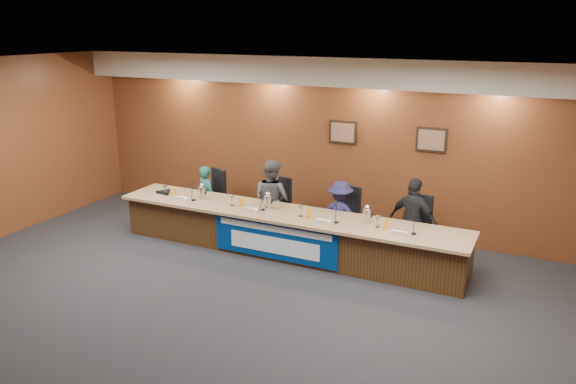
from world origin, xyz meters
name	(u,v)px	position (x,y,z in m)	size (l,w,h in m)	color
floor	(207,317)	(0.00, 0.00, 0.00)	(10.00, 10.00, 0.00)	black
ceiling	(195,72)	(0.00, 0.00, 3.20)	(10.00, 8.00, 0.04)	silver
wall_back	(323,143)	(0.00, 4.00, 1.60)	(10.00, 0.04, 3.20)	#5C2F18
soffit	(319,71)	(0.00, 3.75, 2.95)	(10.00, 0.50, 0.50)	beige
dais_body	(286,234)	(0.00, 2.40, 0.35)	(6.00, 0.80, 0.70)	#3D250F
dais_top	(284,214)	(0.00, 2.35, 0.72)	(6.10, 0.95, 0.05)	#95724D
banner	(274,240)	(0.00, 1.99, 0.38)	(2.20, 0.02, 0.65)	navy
banner_text_upper	(274,229)	(0.00, 1.97, 0.58)	(2.00, 0.01, 0.10)	silver
banner_text_lower	(274,245)	(0.00, 1.97, 0.30)	(1.60, 0.01, 0.28)	silver
wall_photo_left	(343,132)	(0.40, 3.97, 1.85)	(0.52, 0.04, 0.42)	black
wall_photo_right	(431,140)	(2.00, 3.97, 1.85)	(0.52, 0.04, 0.42)	black
panelist_a	(207,196)	(-1.93, 2.96, 0.60)	(0.43, 0.29, 1.19)	#184E47
panelist_b	(272,199)	(-0.54, 2.96, 0.73)	(0.71, 0.55, 1.45)	#4B4C51
panelist_c	(340,216)	(0.76, 2.96, 0.61)	(0.79, 0.45, 1.22)	#1B193E
panelist_d	(413,221)	(2.01, 2.96, 0.71)	(0.83, 0.35, 1.42)	black
office_chair_a	(210,201)	(-1.93, 3.06, 0.48)	(0.48, 0.48, 0.08)	black
office_chair_b	(275,211)	(-0.54, 3.06, 0.48)	(0.48, 0.48, 0.08)	black
office_chair_c	(342,221)	(0.76, 3.06, 0.48)	(0.48, 0.48, 0.08)	black
office_chair_d	(414,233)	(2.01, 3.06, 0.48)	(0.48, 0.48, 0.08)	black
nameplate_a	(179,198)	(-1.95, 2.13, 0.80)	(0.24, 0.06, 0.09)	white
microphone_a	(194,200)	(-1.72, 2.24, 0.76)	(0.07, 0.07, 0.02)	black
juice_glass_a	(174,192)	(-2.18, 2.29, 0.82)	(0.06, 0.06, 0.15)	orange
water_glass_a	(165,191)	(-2.36, 2.27, 0.84)	(0.08, 0.08, 0.18)	silver
nameplate_b	(249,209)	(-0.52, 2.11, 0.80)	(0.24, 0.06, 0.09)	white
microphone_b	(263,210)	(-0.37, 2.29, 0.76)	(0.07, 0.07, 0.02)	black
juice_glass_b	(241,202)	(-0.80, 2.31, 0.82)	(0.06, 0.06, 0.15)	orange
water_glass_b	(232,201)	(-0.96, 2.27, 0.84)	(0.08, 0.08, 0.18)	silver
nameplate_c	(322,221)	(0.78, 2.09, 0.80)	(0.24, 0.06, 0.09)	white
microphone_c	(336,222)	(0.97, 2.24, 0.76)	(0.07, 0.07, 0.02)	black
juice_glass_c	(310,214)	(0.50, 2.26, 0.82)	(0.06, 0.06, 0.15)	orange
water_glass_c	(301,211)	(0.33, 2.28, 0.84)	(0.08, 0.08, 0.18)	silver
nameplate_d	(398,233)	(1.98, 2.12, 0.80)	(0.24, 0.06, 0.09)	white
microphone_d	(414,234)	(2.18, 2.27, 0.76)	(0.07, 0.07, 0.02)	black
juice_glass_d	(386,224)	(1.74, 2.31, 0.82)	(0.06, 0.06, 0.15)	orange
water_glass_d	(378,222)	(1.60, 2.33, 0.84)	(0.08, 0.08, 0.18)	silver
carafe_left	(202,193)	(-1.62, 2.36, 0.86)	(0.13, 0.13, 0.23)	silver
carafe_mid	(268,202)	(-0.34, 2.42, 0.86)	(0.13, 0.13, 0.22)	silver
carafe_right	(367,216)	(1.40, 2.43, 0.87)	(0.13, 0.13, 0.23)	silver
speakerphone	(165,192)	(-2.46, 2.37, 0.78)	(0.32, 0.32, 0.05)	black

